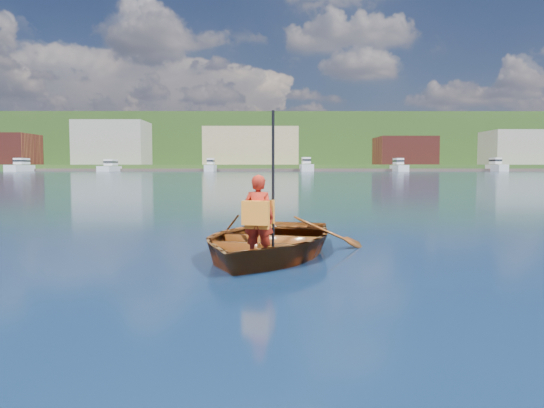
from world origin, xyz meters
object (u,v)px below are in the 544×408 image
rowboat (267,240)px  marina_yachts (242,167)px  child_paddler (259,216)px  dock (276,170)px

rowboat → marina_yachts: (-7.94, 144.02, 1.16)m
child_paddler → dock: (2.11, 149.62, -0.25)m
rowboat → marina_yachts: marina_yachts is taller
rowboat → child_paddler: bearing=-96.4°
child_paddler → dock: bearing=89.2°
rowboat → dock: (2.01, 148.72, 0.18)m
child_paddler → marina_yachts: (-7.84, 144.93, 0.73)m
dock → marina_yachts: size_ratio=1.15×
rowboat → marina_yachts: 144.24m
marina_yachts → child_paddler: bearing=-86.9°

